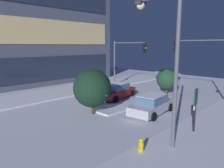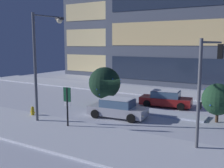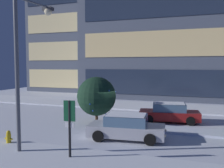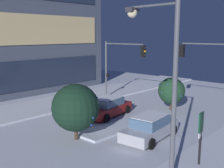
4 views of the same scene
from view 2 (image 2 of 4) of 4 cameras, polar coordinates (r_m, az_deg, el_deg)
ground at (r=25.55m, az=-0.48°, el=-4.44°), size 52.00×52.00×0.00m
curb_strip_near at (r=19.06m, az=-14.29°, el=-8.99°), size 52.00×5.20×0.14m
curb_strip_far at (r=32.96m, az=7.36°, el=-1.47°), size 52.00×5.20×0.14m
median_strip at (r=23.23m, az=8.05°, el=-5.66°), size 9.00×1.80×0.14m
office_tower_main at (r=42.44m, az=17.87°, el=16.02°), size 23.47×13.32×23.18m
office_tower_secondary at (r=51.87m, az=-1.30°, el=11.92°), size 12.65×8.73×17.73m
car_near at (r=21.32m, az=1.17°, el=-5.08°), size 4.71×2.41×1.49m
car_far at (r=25.37m, az=11.04°, el=-3.05°), size 4.80×2.55×1.49m
traffic_light_corner_near_right at (r=17.11m, az=19.51°, el=2.81°), size 0.32×5.72×5.94m
street_lamp_arched at (r=20.63m, az=-14.13°, el=6.41°), size 0.62×2.72×7.78m
fire_hydrant at (r=22.50m, az=-16.09°, el=-5.52°), size 0.48×0.26×0.82m
parking_info_sign at (r=18.73m, az=-9.24°, el=-3.72°), size 0.55×0.12×2.78m
decorated_tree_median at (r=25.48m, az=-1.54°, el=0.22°), size 2.94×2.95×3.53m
decorated_tree_left_of_median at (r=21.24m, az=21.04°, el=-2.97°), size 2.32×2.29×2.85m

